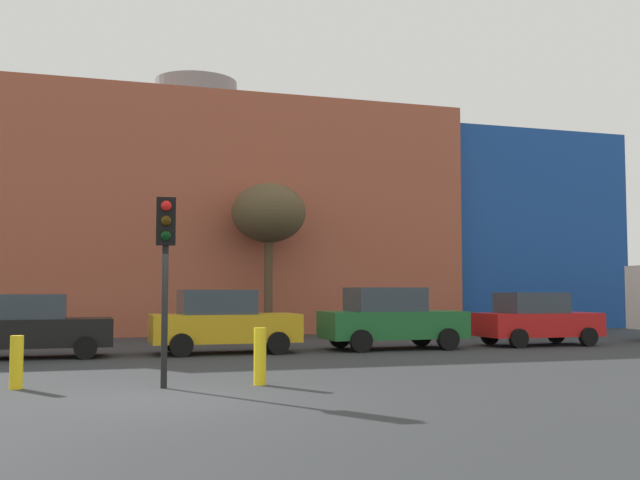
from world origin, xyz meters
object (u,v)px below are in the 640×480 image
at_px(bollard_yellow_0, 260,356).
at_px(parked_car_3, 223,322).
at_px(parked_car_2, 34,326).
at_px(parked_car_4, 391,318).
at_px(traffic_light_island, 166,247).
at_px(parked_car_5, 536,319).
at_px(bollard_yellow_1, 16,362).
at_px(bare_tree_0, 269,214).

bearing_deg(bollard_yellow_0, parked_car_3, 85.33).
distance_m(parked_car_2, parked_car_4, 10.42).
bearing_deg(parked_car_4, parked_car_3, -180.00).
relative_size(parked_car_4, traffic_light_island, 1.23).
height_order(parked_car_5, bollard_yellow_1, parked_car_5).
height_order(parked_car_2, parked_car_4, parked_car_4).
height_order(parked_car_5, traffic_light_island, traffic_light_island).
bearing_deg(bollard_yellow_0, bare_tree_0, 75.87).
bearing_deg(bollard_yellow_1, traffic_light_island, -15.36).
bearing_deg(bollard_yellow_1, parked_car_4, 33.35).
xyz_separation_m(parked_car_5, bollard_yellow_0, (-11.12, -7.55, -0.32)).
bearing_deg(bare_tree_0, parked_car_4, -71.77).
xyz_separation_m(parked_car_2, bare_tree_0, (8.16, 6.87, 3.95)).
xyz_separation_m(parked_car_4, traffic_light_island, (-7.71, -7.51, 1.68)).
xyz_separation_m(bare_tree_0, bollard_yellow_0, (-3.63, -14.42, -4.25)).
xyz_separation_m(parked_car_2, traffic_light_island, (2.71, -7.51, 1.78)).
xyz_separation_m(parked_car_2, bollard_yellow_1, (0.09, -6.80, -0.36)).
bearing_deg(parked_car_3, bare_tree_0, 66.32).
relative_size(parked_car_3, bare_tree_0, 0.70).
xyz_separation_m(parked_car_2, parked_car_5, (15.64, -0.00, 0.02)).
xyz_separation_m(parked_car_4, bollard_yellow_1, (-10.33, -6.80, -0.46)).
height_order(parked_car_2, parked_car_5, parked_car_5).
relative_size(parked_car_5, bollard_yellow_1, 4.11).
distance_m(parked_car_3, bollard_yellow_1, 8.48).
distance_m(parked_car_5, bollard_yellow_0, 13.44).
distance_m(parked_car_5, bare_tree_0, 10.89).
bearing_deg(traffic_light_island, parked_car_5, 124.90).
relative_size(parked_car_2, parked_car_5, 0.98).
height_order(parked_car_3, bollard_yellow_1, parked_car_3).
relative_size(parked_car_5, bare_tree_0, 0.67).
relative_size(parked_car_2, bollard_yellow_0, 3.61).
height_order(parked_car_5, bollard_yellow_0, parked_car_5).
xyz_separation_m(parked_car_2, parked_car_3, (5.14, 0.00, 0.06)).
distance_m(traffic_light_island, bollard_yellow_0, 2.76).
bearing_deg(parked_car_2, bollard_yellow_0, -59.07).
bearing_deg(parked_car_5, traffic_light_island, -149.85).
height_order(bare_tree_0, bollard_yellow_0, bare_tree_0).
relative_size(bare_tree_0, bollard_yellow_1, 6.13).
bearing_deg(traffic_light_island, bollard_yellow_0, 93.57).
bearing_deg(parked_car_3, parked_car_2, 180.00).
relative_size(parked_car_5, traffic_light_island, 1.13).
height_order(traffic_light_island, bare_tree_0, bare_tree_0).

